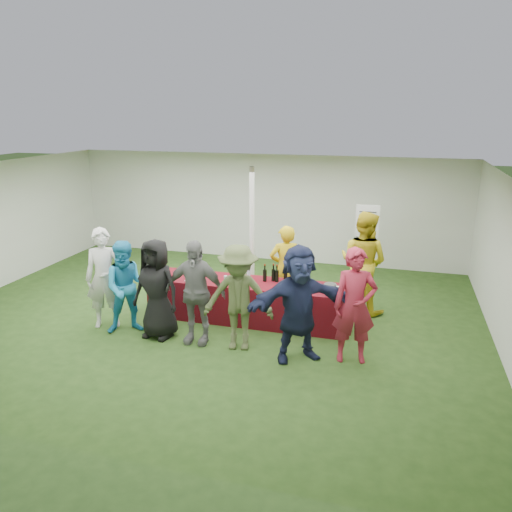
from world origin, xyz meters
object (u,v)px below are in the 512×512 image
(staff_pourer, at_px, (285,269))
(customer_1, at_px, (128,287))
(customer_4, at_px, (238,298))
(customer_6, at_px, (355,306))
(staff_back, at_px, (363,262))
(serving_table, at_px, (246,301))
(wine_list_sign, at_px, (367,227))
(customer_3, at_px, (195,292))
(dump_bucket, at_px, (330,289))
(customer_2, at_px, (157,289))
(customer_5, at_px, (299,303))
(customer_0, at_px, (105,278))

(staff_pourer, xyz_separation_m, customer_1, (-2.40, -1.70, -0.02))
(customer_4, distance_m, customer_6, 1.82)
(staff_back, bearing_deg, customer_6, 114.11)
(serving_table, bearing_deg, wine_list_sign, 52.61)
(staff_pourer, distance_m, customer_3, 2.08)
(dump_bucket, distance_m, customer_2, 2.92)
(staff_back, height_order, customer_5, staff_back)
(serving_table, distance_m, wine_list_sign, 3.37)
(dump_bucket, bearing_deg, customer_2, -163.18)
(customer_2, height_order, customer_6, customer_6)
(wine_list_sign, relative_size, customer_3, 1.02)
(wine_list_sign, relative_size, customer_6, 1.00)
(staff_pourer, relative_size, customer_4, 0.96)
(serving_table, distance_m, staff_pourer, 1.01)
(customer_2, relative_size, customer_5, 0.94)
(serving_table, bearing_deg, dump_bucket, -8.01)
(customer_1, bearing_deg, customer_4, -32.08)
(serving_table, relative_size, customer_2, 2.09)
(dump_bucket, distance_m, customer_0, 3.94)
(customer_2, relative_size, customer_3, 0.97)
(staff_back, bearing_deg, customer_4, 73.78)
(wine_list_sign, height_order, customer_2, wine_list_sign)
(serving_table, relative_size, staff_back, 1.84)
(dump_bucket, relative_size, customer_5, 0.12)
(customer_3, bearing_deg, dump_bucket, 21.46)
(customer_5, bearing_deg, customer_6, -19.72)
(staff_back, xyz_separation_m, customer_6, (0.03, -2.09, -0.07))
(customer_0, relative_size, customer_1, 1.10)
(customer_0, xyz_separation_m, customer_3, (1.79, -0.17, -0.02))
(wine_list_sign, xyz_separation_m, customer_5, (-0.74, -3.77, -0.40))
(customer_0, bearing_deg, staff_pourer, 5.20)
(wine_list_sign, relative_size, staff_back, 0.92)
(customer_5, xyz_separation_m, customer_6, (0.83, 0.17, -0.02))
(staff_back, relative_size, customer_5, 1.06)
(customer_3, height_order, customer_4, customer_3)
(customer_3, bearing_deg, serving_table, 62.98)
(staff_pourer, bearing_deg, customer_0, 4.51)
(staff_pourer, height_order, customer_5, customer_5)
(staff_back, xyz_separation_m, customer_3, (-2.54, -2.14, -0.09))
(dump_bucket, bearing_deg, customer_6, -59.26)
(serving_table, xyz_separation_m, customer_6, (2.05, -1.03, 0.53))
(staff_back, bearing_deg, customer_3, 63.32)
(customer_0, height_order, customer_5, customer_5)
(customer_0, bearing_deg, customer_6, -24.90)
(serving_table, relative_size, customer_3, 2.04)
(customer_6, bearing_deg, wine_list_sign, 79.19)
(dump_bucket, height_order, staff_back, staff_back)
(customer_2, bearing_deg, customer_3, 5.70)
(customer_1, relative_size, customer_4, 0.94)
(serving_table, relative_size, customer_0, 2.00)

